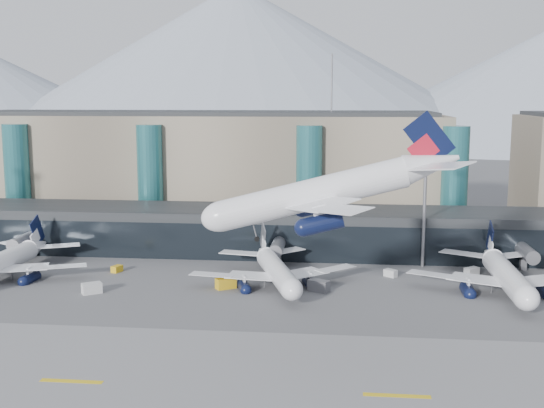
{
  "coord_description": "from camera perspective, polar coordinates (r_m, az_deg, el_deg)",
  "views": [
    {
      "loc": [
        13.13,
        -92.16,
        35.23
      ],
      "look_at": [
        0.22,
        32.0,
        15.26
      ],
      "focal_mm": 45.0,
      "sensor_mm": 36.0,
      "label": 1
    }
  ],
  "objects": [
    {
      "name": "ground",
      "position": [
        99.54,
        -2.08,
        -11.65
      ],
      "size": [
        900.0,
        900.0,
        0.0
      ],
      "primitive_type": "plane",
      "color": "#515154",
      "rests_on": "ground"
    },
    {
      "name": "runway_strip",
      "position": [
        85.83,
        -3.52,
        -15.15
      ],
      "size": [
        400.0,
        40.0,
        0.04
      ],
      "primitive_type": "cube",
      "color": "slate",
      "rests_on": "ground"
    },
    {
      "name": "runway_markings",
      "position": [
        85.81,
        -3.52,
        -15.13
      ],
      "size": [
        128.0,
        1.0,
        0.02
      ],
      "color": "gold",
      "rests_on": "ground"
    },
    {
      "name": "concourse",
      "position": [
        153.48,
        0.9,
        -2.28
      ],
      "size": [
        170.0,
        27.0,
        10.0
      ],
      "color": "black",
      "rests_on": "ground"
    },
    {
      "name": "terminal_main",
      "position": [
        187.16,
        -5.86,
        2.97
      ],
      "size": [
        130.0,
        30.0,
        31.0
      ],
      "color": "gray",
      "rests_on": "ground"
    },
    {
      "name": "teal_towers",
      "position": [
        169.86,
        -3.64,
        1.89
      ],
      "size": [
        116.4,
        19.4,
        46.0
      ],
      "color": "#286C72",
      "rests_on": "ground"
    },
    {
      "name": "mountain_ridge",
      "position": [
        472.29,
        6.38,
        10.31
      ],
      "size": [
        910.0,
        400.0,
        110.0
      ],
      "color": "gray",
      "rests_on": "ground"
    },
    {
      "name": "lightmast_mid",
      "position": [
        142.7,
        12.66,
        0.48
      ],
      "size": [
        3.0,
        1.2,
        25.6
      ],
      "color": "slate",
      "rests_on": "ground"
    },
    {
      "name": "hero_jet",
      "position": [
        90.11,
        5.57,
        1.84
      ],
      "size": [
        35.77,
        36.35,
        11.74
      ],
      "rotation": [
        0.0,
        -0.24,
        0.08
      ],
      "color": "silver",
      "rests_on": "ground"
    },
    {
      "name": "jet_parked_left",
      "position": [
        144.11,
        -21.31,
        -3.95
      ],
      "size": [
        34.95,
        34.26,
        11.27
      ],
      "rotation": [
        0.0,
        0.0,
        1.51
      ],
      "color": "silver",
      "rests_on": "ground"
    },
    {
      "name": "jet_parked_mid",
      "position": [
        128.91,
        0.18,
        -4.88
      ],
      "size": [
        32.25,
        33.83,
        10.86
      ],
      "rotation": [
        0.0,
        0.0,
        1.87
      ],
      "color": "silver",
      "rests_on": "ground"
    },
    {
      "name": "jet_parked_right",
      "position": [
        131.75,
        18.81,
        -4.91
      ],
      "size": [
        36.59,
        35.27,
        11.78
      ],
      "rotation": [
        0.0,
        0.0,
        1.57
      ],
      "color": "silver",
      "rests_on": "ground"
    },
    {
      "name": "veh_a",
      "position": [
        127.42,
        -14.84,
        -6.83
      ],
      "size": [
        3.89,
        3.51,
        1.91
      ],
      "primitive_type": "cube",
      "rotation": [
        0.0,
        0.0,
        0.61
      ],
      "color": "#BCBCBC",
      "rests_on": "ground"
    },
    {
      "name": "veh_b",
      "position": [
        141.27,
        -12.84,
        -5.31
      ],
      "size": [
        2.11,
        2.63,
        1.32
      ],
      "primitive_type": "cube",
      "rotation": [
        0.0,
        0.0,
        1.22
      ],
      "color": "gold",
      "rests_on": "ground"
    },
    {
      "name": "veh_c",
      "position": [
        124.68,
        3.94,
        -6.84
      ],
      "size": [
        4.29,
        3.5,
        2.11
      ],
      "primitive_type": "cube",
      "rotation": [
        0.0,
        0.0,
        -0.47
      ],
      "color": "#4C4C51",
      "rests_on": "ground"
    },
    {
      "name": "veh_d",
      "position": [
        140.48,
        16.36,
        -5.46
      ],
      "size": [
        3.26,
        3.08,
        1.68
      ],
      "primitive_type": "cube",
      "rotation": [
        0.0,
        0.0,
        0.69
      ],
      "color": "#BCBCBC",
      "rests_on": "ground"
    },
    {
      "name": "veh_g",
      "position": [
        136.29,
        9.89,
        -5.72
      ],
      "size": [
        2.79,
        2.64,
        1.42
      ],
      "primitive_type": "cube",
      "rotation": [
        0.0,
        0.0,
        -0.68
      ],
      "color": "#BCBCBC",
      "rests_on": "ground"
    },
    {
      "name": "veh_h",
      "position": [
        126.55,
        -3.89,
        -6.63
      ],
      "size": [
        4.04,
        3.54,
        1.99
      ],
      "primitive_type": "cube",
      "rotation": [
        0.0,
        0.0,
        0.57
      ],
      "color": "gold",
      "rests_on": "ground"
    }
  ]
}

